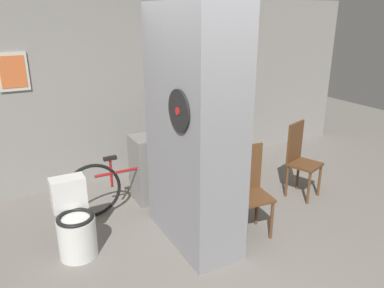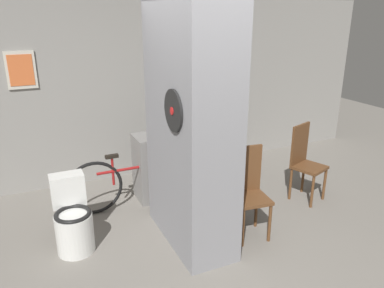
% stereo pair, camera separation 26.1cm
% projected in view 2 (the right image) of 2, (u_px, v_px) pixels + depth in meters
% --- Properties ---
extents(ground_plane, '(14.00, 14.00, 0.00)m').
position_uv_depth(ground_plane, '(227.00, 265.00, 3.75)').
color(ground_plane, slate).
extents(wall_back, '(8.00, 0.09, 2.60)m').
position_uv_depth(wall_back, '(142.00, 90.00, 5.57)').
color(wall_back, gray).
rests_on(wall_back, ground_plane).
extents(pillar_center, '(0.58, 1.26, 2.60)m').
position_uv_depth(pillar_center, '(191.00, 126.00, 3.81)').
color(pillar_center, gray).
rests_on(pillar_center, ground_plane).
extents(counter_shelf, '(1.44, 0.44, 0.88)m').
position_uv_depth(counter_shelf, '(187.00, 161.00, 5.19)').
color(counter_shelf, gray).
rests_on(counter_shelf, ground_plane).
extents(toilet, '(0.39, 0.55, 0.78)m').
position_uv_depth(toilet, '(73.00, 220.00, 3.93)').
color(toilet, silver).
rests_on(toilet, ground_plane).
extents(chair_near_pillar, '(0.42, 0.42, 1.02)m').
position_uv_depth(chair_near_pillar, '(248.00, 189.00, 4.14)').
color(chair_near_pillar, brown).
rests_on(chair_near_pillar, ground_plane).
extents(chair_by_doorway, '(0.48, 0.48, 1.02)m').
position_uv_depth(chair_by_doorway, '(305.00, 160.00, 4.95)').
color(chair_by_doorway, brown).
rests_on(chair_by_doorway, ground_plane).
extents(bicycle, '(1.65, 0.42, 0.75)m').
position_uv_depth(bicycle, '(132.00, 180.00, 4.79)').
color(bicycle, black).
rests_on(bicycle, ground_plane).
extents(bottle_tall, '(0.07, 0.07, 0.26)m').
position_uv_depth(bottle_tall, '(206.00, 120.00, 5.20)').
color(bottle_tall, '#19598C').
rests_on(bottle_tall, counter_shelf).
extents(bottle_short, '(0.09, 0.09, 0.19)m').
position_uv_depth(bottle_short, '(215.00, 122.00, 5.23)').
color(bottle_short, '#267233').
rests_on(bottle_short, counter_shelf).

